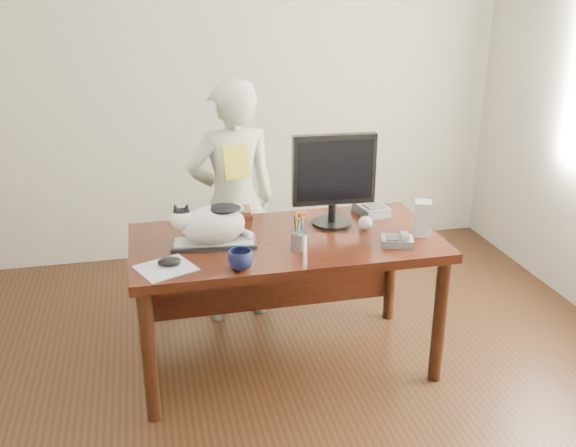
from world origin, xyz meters
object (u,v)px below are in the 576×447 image
at_px(person, 233,203).
at_px(baseball, 365,223).
at_px(cat, 210,223).
at_px(phone, 398,240).
at_px(coffee_mug, 240,260).
at_px(mouse, 169,262).
at_px(monitor, 334,175).
at_px(speaker, 422,218).
at_px(keyboard, 214,243).
at_px(pen_cup, 299,239).
at_px(book_stack, 233,213).
at_px(calculator, 371,209).
at_px(desk, 283,258).

bearing_deg(person, baseball, 128.23).
bearing_deg(baseball, cat, -177.45).
bearing_deg(phone, coffee_mug, -154.27).
bearing_deg(baseball, mouse, -167.10).
distance_m(mouse, person, 0.94).
bearing_deg(mouse, monitor, -2.76).
relative_size(speaker, baseball, 2.49).
distance_m(keyboard, pen_cup, 0.44).
xyz_separation_m(monitor, book_stack, (-0.51, 0.23, -0.25)).
xyz_separation_m(monitor, phone, (0.24, -0.34, -0.26)).
xyz_separation_m(pen_cup, phone, (0.50, -0.05, -0.03)).
height_order(cat, speaker, cat).
bearing_deg(speaker, cat, -165.26).
xyz_separation_m(phone, baseball, (-0.09, 0.24, 0.01)).
distance_m(monitor, phone, 0.49).
distance_m(cat, calculator, 0.99).
bearing_deg(phone, keyboard, -173.88).
bearing_deg(person, keyboard, 64.69).
bearing_deg(baseball, book_stack, 154.14).
bearing_deg(coffee_mug, pen_cup, 25.44).
bearing_deg(pen_cup, cat, 160.08).
xyz_separation_m(cat, mouse, (-0.22, -0.20, -0.10)).
distance_m(speaker, book_stack, 1.04).
distance_m(cat, speaker, 1.10).
bearing_deg(book_stack, monitor, -23.45).
height_order(baseball, book_stack, same).
bearing_deg(mouse, cat, 19.47).
bearing_deg(mouse, calculator, -1.71).
bearing_deg(desk, cat, -166.57).
xyz_separation_m(baseball, book_stack, (-0.67, 0.32, -0.01)).
distance_m(monitor, person, 0.74).
xyz_separation_m(pen_cup, book_stack, (-0.25, 0.51, -0.02)).
distance_m(desk, monitor, 0.52).
bearing_deg(speaker, calculator, 132.32).
distance_m(desk, keyboard, 0.42).
xyz_separation_m(keyboard, cat, (-0.01, -0.00, 0.11)).
relative_size(desk, monitor, 3.15).
height_order(pen_cup, mouse, pen_cup).
relative_size(monitor, calculator, 2.34).
xyz_separation_m(cat, person, (0.20, 0.63, -0.12)).
height_order(speaker, book_stack, speaker).
bearing_deg(coffee_mug, book_stack, 84.42).
bearing_deg(pen_cup, calculator, 37.91).
height_order(keyboard, pen_cup, pen_cup).
xyz_separation_m(desk, monitor, (0.29, 0.04, 0.43)).
height_order(calculator, person, person).
bearing_deg(person, coffee_mug, 75.18).
xyz_separation_m(desk, phone, (0.53, -0.29, 0.17)).
bearing_deg(phone, speaker, 49.05).
xyz_separation_m(desk, baseball, (0.44, -0.06, 0.18)).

